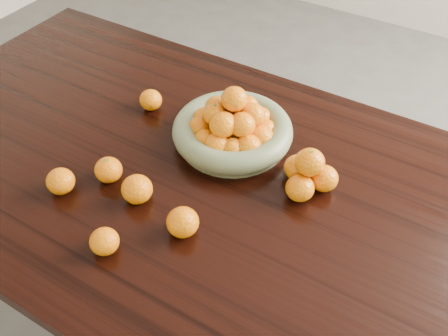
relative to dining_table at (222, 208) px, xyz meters
The scene contains 10 objects.
ground 0.66m from the dining_table, ahead, with size 5.00×5.00×0.00m, color #555350.
dining_table is the anchor object (origin of this frame).
fruit_bowl 0.21m from the dining_table, 111.70° to the left, with size 0.32×0.32×0.17m.
orange_pyramid 0.25m from the dining_table, 28.02° to the left, with size 0.14×0.13×0.12m.
loose_orange_0 0.31m from the dining_table, 152.24° to the right, with size 0.07×0.07×0.06m, color orange.
loose_orange_1 0.35m from the dining_table, 110.27° to the right, with size 0.06×0.06×0.06m, color orange.
loose_orange_2 0.24m from the dining_table, 134.44° to the right, with size 0.08×0.08×0.07m, color orange.
loose_orange_3 0.39m from the dining_table, 155.17° to the left, with size 0.07×0.07×0.06m, color orange.
loose_orange_4 0.41m from the dining_table, 145.54° to the right, with size 0.07×0.07×0.06m, color orange.
loose_orange_5 0.21m from the dining_table, 88.79° to the right, with size 0.07×0.07×0.07m, color orange.
Camera 1 is at (0.45, -0.74, 1.64)m, focal length 40.00 mm.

